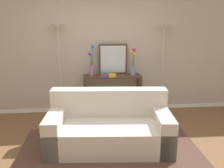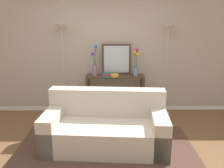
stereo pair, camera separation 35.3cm
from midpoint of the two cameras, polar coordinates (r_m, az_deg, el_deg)
name	(u,v)px [view 1 (the left image)]	position (r m, az deg, el deg)	size (l,w,h in m)	color
ground_plane	(109,156)	(3.93, -3.45, -16.18)	(16.00, 16.00, 0.02)	brown
back_wall	(101,51)	(5.42, -4.39, 7.53)	(12.00, 0.15, 2.67)	white
area_rug	(110,150)	(4.05, -3.10, -14.87)	(2.81, 1.72, 0.01)	#51382D
couch	(109,128)	(4.06, -3.18, -10.02)	(1.99, 1.09, 0.88)	beige
console_table	(112,88)	(5.26, -1.84, -0.98)	(1.20, 0.36, 0.86)	#473323
floor_lamp_left	(59,45)	(5.17, -14.11, 8.61)	(0.28, 0.28, 1.90)	#B7B2A8
floor_lamp_right	(163,44)	(5.29, 9.81, 8.95)	(0.28, 0.28, 1.90)	#B7B2A8
wall_mirror	(113,59)	(5.28, -1.68, 5.69)	(0.60, 0.02, 0.64)	#473323
vase_tall_flowers	(92,64)	(5.16, -6.60, 4.57)	(0.13, 0.12, 0.65)	gray
vase_short_flowers	(133,63)	(5.17, 2.89, 4.81)	(0.13, 0.11, 0.57)	#6B84AD
fruit_bowl	(112,75)	(5.08, -2.02, 2.01)	(0.18, 0.18, 0.06)	gold
book_stack	(104,75)	(5.07, -3.76, 2.04)	(0.21, 0.18, 0.08)	#1E7075
book_row_under_console	(99,112)	(5.42, -4.84, -6.42)	(0.41, 0.18, 0.13)	#2D2D33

